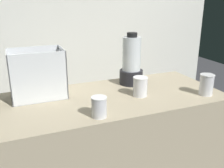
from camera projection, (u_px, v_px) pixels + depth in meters
counter at (112, 157)px, 1.76m from camera, size 1.40×0.64×0.90m
back_wall_unit at (77, 24)px, 2.16m from camera, size 2.60×0.24×2.50m
carrot_display_bin at (38, 82)px, 1.57m from camera, size 0.32×0.22×0.30m
blender_pitcher at (131, 63)px, 1.79m from camera, size 0.16×0.16×0.36m
juice_cup_mango_far_left at (99, 108)px, 1.32m from camera, size 0.08×0.08×0.11m
juice_cup_pomegranate_left at (140, 88)px, 1.60m from camera, size 0.09×0.09×0.12m
juice_cup_orange_middle at (206, 86)px, 1.62m from camera, size 0.09×0.09×0.13m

